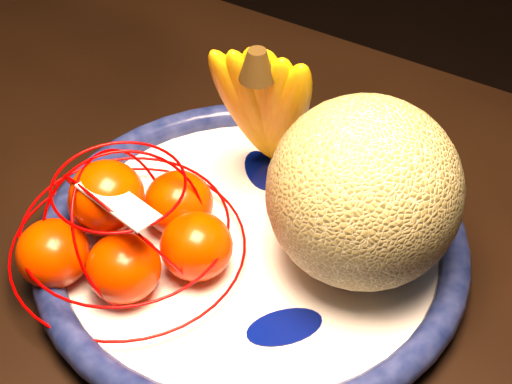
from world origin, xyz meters
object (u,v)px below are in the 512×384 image
at_px(dining_table, 127,315).
at_px(banana_bunch, 267,103).
at_px(cantaloupe, 364,192).
at_px(mandarin_bag, 127,228).
at_px(fruit_bowl, 251,242).

distance_m(dining_table, banana_bunch, 0.25).
bearing_deg(cantaloupe, banana_bunch, 150.83).
xyz_separation_m(dining_table, banana_bunch, (0.08, 0.15, 0.19)).
bearing_deg(mandarin_bag, fruit_bowl, 33.73).
bearing_deg(fruit_bowl, banana_bunch, 105.27).
relative_size(dining_table, cantaloupe, 9.68).
xyz_separation_m(dining_table, fruit_bowl, (0.11, 0.06, 0.09)).
height_order(dining_table, cantaloupe, cantaloupe).
bearing_deg(dining_table, banana_bunch, 67.36).
height_order(dining_table, mandarin_bag, mandarin_bag).
bearing_deg(mandarin_bag, banana_bunch, 65.07).
height_order(cantaloupe, mandarin_bag, cantaloupe).
bearing_deg(cantaloupe, dining_table, -157.89).
bearing_deg(cantaloupe, mandarin_bag, -156.39).
relative_size(dining_table, banana_bunch, 8.59).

